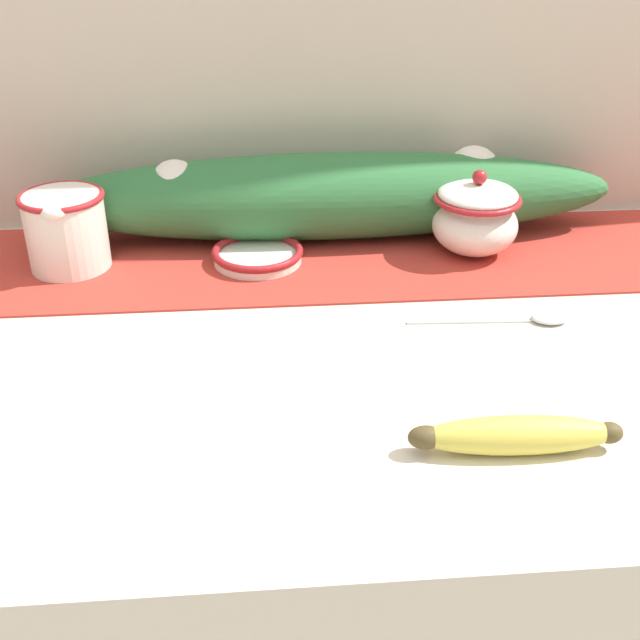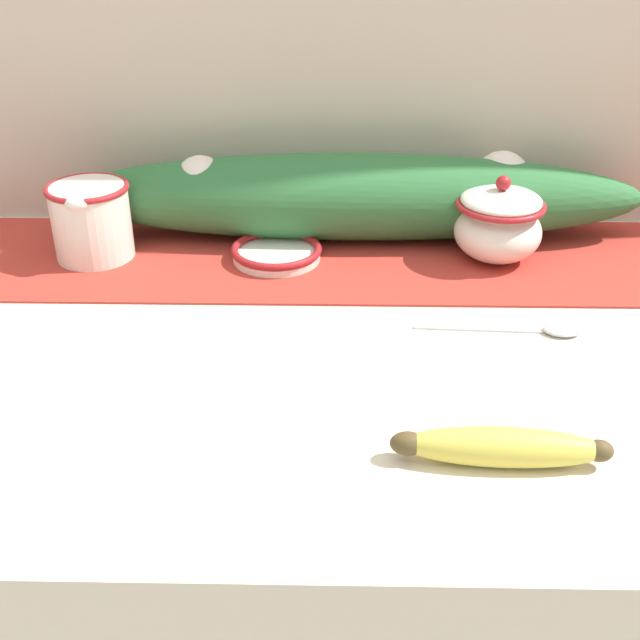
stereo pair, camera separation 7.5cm
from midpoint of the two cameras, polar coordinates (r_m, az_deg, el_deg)
countertop at (r=1.20m, az=-0.09°, el=-19.70°), size 1.30×0.72×0.88m
table_runner at (r=1.11m, az=-1.01°, el=4.41°), size 1.20×0.27×0.00m
cream_pitcher at (r=1.12m, az=-19.48°, el=6.17°), size 0.11×0.13×0.11m
sugar_bowl at (r=1.11m, az=9.11°, el=7.24°), size 0.12×0.12×0.12m
small_dish at (r=1.09m, az=-6.44°, el=4.60°), size 0.12×0.12×0.02m
banana at (r=0.75m, az=10.97°, el=-8.13°), size 0.20×0.04×0.04m
spoon at (r=0.97m, az=13.25°, el=0.06°), size 0.19×0.03×0.01m
poinsettia_garland at (r=1.15m, az=-1.20°, el=8.84°), size 0.82×0.13×0.12m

